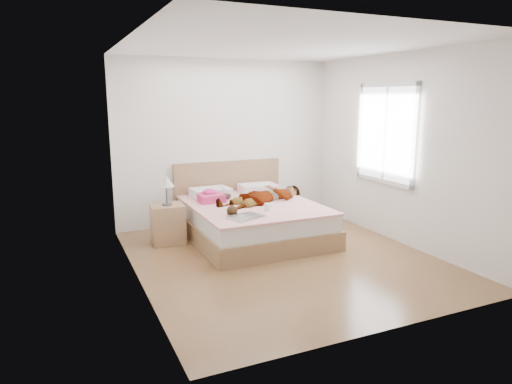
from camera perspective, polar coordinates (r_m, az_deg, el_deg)
ground at (r=5.87m, az=3.43°, el=-8.26°), size 4.00×4.00×0.00m
woman at (r=6.71m, az=1.03°, el=-0.20°), size 1.64×1.06×0.21m
hair at (r=6.92m, az=-4.84°, el=-0.45°), size 0.50×0.57×0.07m
phone at (r=6.87m, az=-4.17°, el=0.64°), size 0.07×0.10×0.05m
room_shell at (r=6.78m, az=15.92°, el=7.03°), size 4.00×4.00×4.00m
bed at (r=6.67m, az=-0.65°, el=-3.27°), size 1.80×2.08×1.00m
towel at (r=6.67m, az=-5.64°, el=-0.59°), size 0.37×0.32×0.19m
magazine at (r=5.80m, az=-1.18°, el=-3.08°), size 0.55×0.46×0.03m
coffee_mug at (r=6.15m, az=1.46°, el=-1.86°), size 0.13×0.11×0.10m
plush_toy at (r=5.92m, az=-3.02°, el=-2.27°), size 0.18×0.24×0.12m
nightstand at (r=6.49m, az=-10.98°, el=-3.54°), size 0.47×0.43×0.96m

